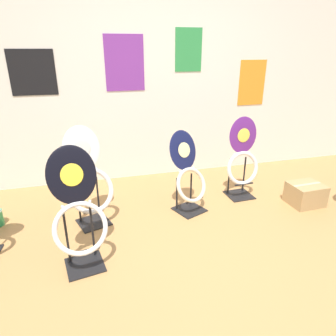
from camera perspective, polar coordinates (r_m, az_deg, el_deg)
The scene contains 7 objects.
ground_plane at distance 2.40m, azimuth 11.47°, elevation -19.84°, with size 14.00×14.00×0.00m, color #B7844C.
wall_back at distance 3.80m, azimuth -1.66°, elevation 17.57°, with size 8.00×0.07×2.60m.
toilet_seat_display_white_plain at distance 2.87m, azimuth -14.91°, elevation -2.22°, with size 0.48×0.44×0.93m.
toilet_seat_display_jazz_black at distance 2.32m, azimuth -16.86°, elevation -7.73°, with size 0.43×0.40×0.94m.
toilet_seat_display_purple_note at distance 3.41m, azimuth 13.98°, elevation 1.13°, with size 0.39×0.29×0.91m.
toilet_seat_display_navy_moon at distance 3.04m, azimuth 3.89°, elevation -1.44°, with size 0.44×0.42×0.83m.
storage_box at distance 3.57m, azimuth 24.70°, elevation -4.54°, with size 0.35×0.31×0.23m.
Camera 1 is at (-0.90, -1.57, 1.58)m, focal length 32.00 mm.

